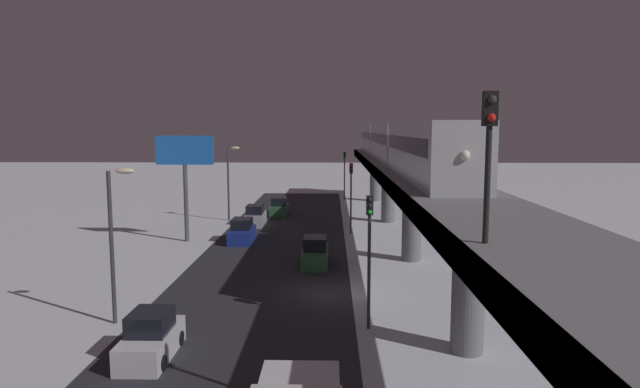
% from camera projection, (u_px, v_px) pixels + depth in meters
% --- Properties ---
extents(ground_plane, '(240.00, 240.00, 0.00)m').
position_uv_depth(ground_plane, '(330.00, 294.00, 31.42)').
color(ground_plane, silver).
extents(avenue_asphalt, '(11.00, 97.23, 0.01)m').
position_uv_depth(avenue_asphalt, '(257.00, 293.00, 31.51)').
color(avenue_asphalt, '#28282D').
rests_on(avenue_asphalt, ground_plane).
extents(elevated_railway, '(5.00, 97.23, 6.47)m').
position_uv_depth(elevated_railway, '(432.00, 198.00, 30.63)').
color(elevated_railway, slate).
rests_on(elevated_railway, ground_plane).
extents(subway_train, '(2.94, 55.47, 3.40)m').
position_uv_depth(subway_train, '(393.00, 142.00, 51.04)').
color(subway_train, '#B7BABF').
rests_on(subway_train, elevated_railway).
extents(rail_signal, '(0.36, 0.41, 4.00)m').
position_uv_depth(rail_signal, '(489.00, 141.00, 14.13)').
color(rail_signal, black).
rests_on(rail_signal, elevated_railway).
extents(sedan_white, '(1.91, 4.10, 1.97)m').
position_uv_depth(sedan_white, '(151.00, 339.00, 22.62)').
color(sedan_white, silver).
rests_on(sedan_white, ground_plane).
extents(sedan_blue, '(1.80, 4.39, 1.97)m').
position_uv_depth(sedan_blue, '(242.00, 232.00, 45.78)').
color(sedan_blue, navy).
rests_on(sedan_blue, ground_plane).
extents(sedan_silver, '(1.80, 4.28, 1.97)m').
position_uv_depth(sedan_silver, '(255.00, 217.00, 53.68)').
color(sedan_silver, '#B2B2B7').
rests_on(sedan_silver, ground_plane).
extents(sedan_green, '(1.80, 4.48, 1.97)m').
position_uv_depth(sedan_green, '(315.00, 253.00, 38.03)').
color(sedan_green, '#2D6038').
rests_on(sedan_green, ground_plane).
extents(sedan_green_2, '(1.80, 4.57, 1.97)m').
position_uv_depth(sedan_green_2, '(279.00, 208.00, 59.77)').
color(sedan_green_2, '#2D6038').
rests_on(sedan_green_2, ground_plane).
extents(traffic_light_near, '(0.32, 0.44, 6.40)m').
position_uv_depth(traffic_light_near, '(369.00, 242.00, 25.43)').
color(traffic_light_near, '#2D2D2D').
rests_on(traffic_light_near, ground_plane).
extents(traffic_light_mid, '(0.32, 0.44, 6.40)m').
position_uv_depth(traffic_light_mid, '(351.00, 188.00, 48.73)').
color(traffic_light_mid, '#2D2D2D').
rests_on(traffic_light_mid, ground_plane).
extents(traffic_light_far, '(0.32, 0.44, 6.40)m').
position_uv_depth(traffic_light_far, '(345.00, 168.00, 72.02)').
color(traffic_light_far, '#2D2D2D').
rests_on(traffic_light_far, ground_plane).
extents(commercial_billboard, '(4.80, 0.36, 8.90)m').
position_uv_depth(commercial_billboard, '(185.00, 161.00, 45.17)').
color(commercial_billboard, '#4C4C51').
rests_on(commercial_billboard, ground_plane).
extents(street_lamp_near, '(1.35, 0.44, 7.65)m').
position_uv_depth(street_lamp_near, '(115.00, 227.00, 26.08)').
color(street_lamp_near, '#38383D').
rests_on(street_lamp_near, ground_plane).
extents(street_lamp_far, '(1.35, 0.44, 7.65)m').
position_uv_depth(street_lamp_far, '(230.00, 174.00, 55.86)').
color(street_lamp_far, '#38383D').
rests_on(street_lamp_far, ground_plane).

